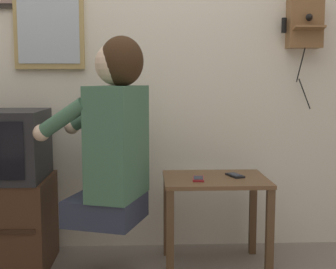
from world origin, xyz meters
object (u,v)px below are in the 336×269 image
Objects in this scene: cell_phone_held at (198,179)px; cell_phone_spare at (235,175)px; wall_phone_antique at (305,22)px; wall_mirror at (48,13)px; person at (114,134)px.

cell_phone_held and cell_phone_spare have the same top height.
wall_phone_antique is 1.18m from cell_phone_held.
cell_phone_held is at bearing -179.85° from cell_phone_spare.
cell_phone_held is 0.23m from cell_phone_spare.
wall_phone_antique is 1.56m from wall_mirror.
wall_mirror is at bearing 161.40° from cell_phone_held.
wall_mirror reaches higher than cell_phone_held.
wall_mirror is 4.86× the size of cell_phone_spare.
cell_phone_held is at bearing -63.34° from person.
cell_phone_held is (0.87, -0.41, -0.94)m from wall_mirror.
wall_phone_antique is 5.30× the size of cell_phone_spare.
wall_phone_antique reaches higher than person.
person is 1.47× the size of wall_mirror.
person is 1.35× the size of wall_phone_antique.
cell_phone_held is at bearing -25.10° from wall_mirror.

